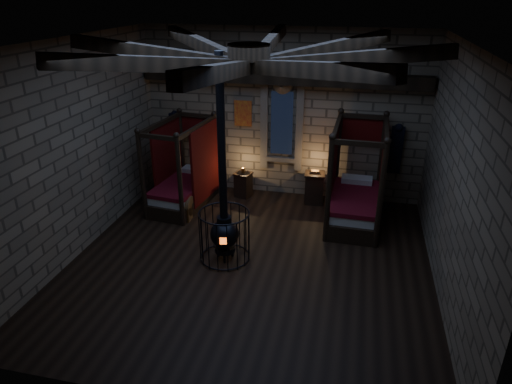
% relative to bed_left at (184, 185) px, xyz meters
% --- Properties ---
extents(room, '(7.02, 7.02, 4.29)m').
position_rel_bed_left_xyz_m(room, '(2.23, -2.17, 3.22)').
color(room, black).
rests_on(room, ground).
extents(bed_left, '(1.29, 2.13, 2.11)m').
position_rel_bed_left_xyz_m(bed_left, '(0.00, 0.00, 0.00)').
color(bed_left, black).
rests_on(bed_left, ground).
extents(bed_right, '(1.22, 2.23, 2.30)m').
position_rel_bed_left_xyz_m(bed_right, '(4.16, 0.04, 0.05)').
color(bed_right, black).
rests_on(bed_right, ground).
extents(trunk_left, '(0.78, 0.51, 0.57)m').
position_rel_bed_left_xyz_m(trunk_left, '(0.06, -0.73, -0.27)').
color(trunk_left, brown).
rests_on(trunk_left, ground).
extents(trunk_right, '(0.82, 0.56, 0.57)m').
position_rel_bed_left_xyz_m(trunk_right, '(4.02, -0.76, -0.27)').
color(trunk_right, brown).
rests_on(trunk_right, ground).
extents(nightstand_left, '(0.49, 0.48, 0.79)m').
position_rel_bed_left_xyz_m(nightstand_left, '(1.32, 0.77, -0.19)').
color(nightstand_left, black).
rests_on(nightstand_left, ground).
extents(nightstand_right, '(0.53, 0.51, 0.87)m').
position_rel_bed_left_xyz_m(nightstand_right, '(3.16, 0.80, -0.12)').
color(nightstand_right, black).
rests_on(nightstand_right, ground).
extents(stove, '(1.01, 1.01, 4.05)m').
position_rel_bed_left_xyz_m(stove, '(1.70, -2.22, 0.10)').
color(stove, black).
rests_on(stove, ground).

